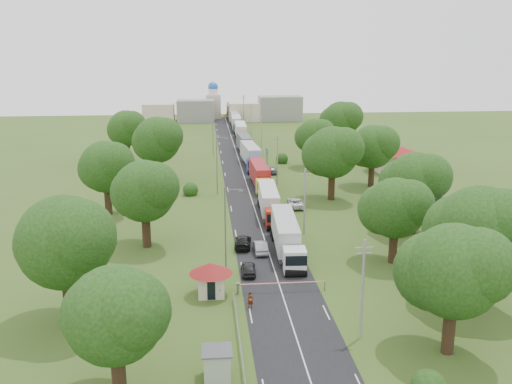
{
  "coord_description": "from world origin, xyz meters",
  "views": [
    {
      "loc": [
        -7.62,
        -78.58,
        24.68
      ],
      "look_at": [
        0.11,
        4.48,
        3.0
      ],
      "focal_mm": 40.0,
      "sensor_mm": 36.0,
      "label": 1
    }
  ],
  "objects": [
    {
      "name": "distant_town",
      "position": [
        0.68,
        110.0,
        3.49
      ],
      "size": [
        52.0,
        8.0,
        8.0
      ],
      "color": "gray",
      "rests_on": "ground"
    },
    {
      "name": "tree_11",
      "position": [
        -22.01,
        5.16,
        7.22
      ],
      "size": [
        8.8,
        8.8,
        11.07
      ],
      "color": "#382616",
      "rests_on": "ground"
    },
    {
      "name": "truck_0",
      "position": [
        2.08,
        -13.79,
        2.22
      ],
      "size": [
        3.2,
        15.15,
        4.19
      ],
      "color": "silver",
      "rests_on": "ground"
    },
    {
      "name": "car_lane_rear",
      "position": [
        -3.0,
        -11.22,
        0.71
      ],
      "size": [
        2.5,
        5.07,
        1.42
      ],
      "primitive_type": "imported",
      "rotation": [
        0.0,
        0.0,
        3.03
      ],
      "color": "black",
      "rests_on": "ground"
    },
    {
      "name": "pole_4",
      "position": [
        5.5,
        77.0,
        4.68
      ],
      "size": [
        1.6,
        0.24,
        9.0
      ],
      "color": "gray",
      "rests_on": "ground"
    },
    {
      "name": "pole_5",
      "position": [
        5.5,
        105.0,
        4.68
      ],
      "size": [
        1.6,
        0.24,
        9.0
      ],
      "color": "gray",
      "rests_on": "ground"
    },
    {
      "name": "pole_1",
      "position": [
        5.5,
        -7.0,
        4.68
      ],
      "size": [
        1.6,
        0.24,
        9.0
      ],
      "color": "gray",
      "rests_on": "ground"
    },
    {
      "name": "pole_0",
      "position": [
        5.5,
        -35.0,
        4.68
      ],
      "size": [
        1.6,
        0.24,
        9.0
      ],
      "color": "gray",
      "rests_on": "ground"
    },
    {
      "name": "lamp_0",
      "position": [
        -5.35,
        -20.0,
        5.55
      ],
      "size": [
        2.03,
        0.22,
        10.0
      ],
      "color": "slate",
      "rests_on": "ground"
    },
    {
      "name": "road",
      "position": [
        0.0,
        20.0,
        0.0
      ],
      "size": [
        8.0,
        200.0,
        0.04
      ],
      "primitive_type": "cube",
      "color": "black",
      "rests_on": "ground"
    },
    {
      "name": "boom_barrier",
      "position": [
        -1.36,
        -25.0,
        0.89
      ],
      "size": [
        9.22,
        0.35,
        1.18
      ],
      "color": "slate",
      "rests_on": "ground"
    },
    {
      "name": "truck_4",
      "position": [
        1.91,
        52.73,
        2.12
      ],
      "size": [
        3.08,
        14.47,
        4.0
      ],
      "color": "silver",
      "rests_on": "ground"
    },
    {
      "name": "tree_9",
      "position": [
        -20.01,
        -29.83,
        7.85
      ],
      "size": [
        9.6,
        9.6,
        12.05
      ],
      "color": "#382616",
      "rests_on": "ground"
    },
    {
      "name": "guard_booth",
      "position": [
        -7.2,
        -25.0,
        2.16
      ],
      "size": [
        4.4,
        4.4,
        3.45
      ],
      "color": "beige",
      "rests_on": "ground"
    },
    {
      "name": "truck_8",
      "position": [
        2.13,
        122.17,
        2.32
      ],
      "size": [
        3.16,
        15.81,
        4.37
      ],
      "color": "olive",
      "rests_on": "ground"
    },
    {
      "name": "info_sign",
      "position": [
        5.2,
        35.0,
        3.0
      ],
      "size": [
        0.12,
        3.1,
        4.1
      ],
      "color": "slate",
      "rests_on": "ground"
    },
    {
      "name": "truck_7",
      "position": [
        2.31,
        103.02,
        2.01
      ],
      "size": [
        2.42,
        13.7,
        3.8
      ],
      "color": "#A9A9A9",
      "rests_on": "ground"
    },
    {
      "name": "car_lane_mid",
      "position": [
        -1.0,
        -13.34,
        0.71
      ],
      "size": [
        1.52,
        4.29,
        1.41
      ],
      "primitive_type": "imported",
      "rotation": [
        0.0,
        0.0,
        3.15
      ],
      "color": "gray",
      "rests_on": "ground"
    },
    {
      "name": "guard_rail",
      "position": [
        -5.0,
        -35.0,
        0.0
      ],
      "size": [
        0.1,
        17.0,
        1.7
      ],
      "primitive_type": null,
      "color": "slate",
      "rests_on": "ground"
    },
    {
      "name": "kiosk",
      "position": [
        -7.0,
        -40.0,
        1.23
      ],
      "size": [
        2.3,
        2.3,
        2.41
      ],
      "color": "#99A593",
      "rests_on": "ground"
    },
    {
      "name": "pedestrian_booth",
      "position": [
        -6.5,
        -26.0,
        0.97
      ],
      "size": [
        1.01,
        1.13,
        1.94
      ],
      "primitive_type": "imported",
      "rotation": [
        0.0,
        0.0,
        -1.24
      ],
      "color": "gray",
      "rests_on": "ground"
    },
    {
      "name": "lamp_2",
      "position": [
        -5.35,
        50.0,
        5.55
      ],
      "size": [
        2.03,
        0.22,
        10.0
      ],
      "color": "slate",
      "rests_on": "ground"
    },
    {
      "name": "car_verge_far",
      "position": [
        5.5,
        30.16,
        0.72
      ],
      "size": [
        2.57,
        4.5,
        1.44
      ],
      "primitive_type": "imported",
      "rotation": [
        0.0,
        0.0,
        3.36
      ],
      "color": "#575A5F",
      "rests_on": "ground"
    },
    {
      "name": "pole_3",
      "position": [
        5.5,
        49.0,
        4.68
      ],
      "size": [
        1.6,
        0.24,
        9.0
      ],
      "color": "gray",
      "rests_on": "ground"
    },
    {
      "name": "pedestrian_near",
      "position": [
        -3.5,
        -28.5,
        0.82
      ],
      "size": [
        0.63,
        0.44,
        1.64
      ],
      "primitive_type": "imported",
      "rotation": [
        0.0,
        0.0,
        0.09
      ],
      "color": "gray",
      "rests_on": "ground"
    },
    {
      "name": "house_brick",
      "position": [
        26.0,
        -12.0,
        2.65
      ],
      "size": [
        8.6,
        6.6,
        5.2
      ],
      "color": "maroon",
      "rests_on": "ground"
    },
    {
      "name": "truck_2",
      "position": [
        2.21,
        19.6,
        2.15
      ],
      "size": [
        2.82,
        14.63,
        4.05
      ],
      "color": "yellow",
      "rests_on": "ground"
    },
    {
      "name": "tree_10",
      "position": [
        -15.01,
        -9.84,
        7.22
      ],
      "size": [
        8.8,
        8.8,
        11.07
      ],
      "color": "#382616",
      "rests_on": "ground"
    },
    {
      "name": "tree_13",
      "position": [
        -24.01,
        45.16,
        7.22
      ],
      "size": [
        8.8,
        8.8,
        11.07
      ],
      "color": "#382616",
      "rests_on": "ground"
    },
    {
      "name": "house_cream",
      "position": [
        30.0,
        30.0,
        3.64
      ],
      "size": [
        10.08,
        10.08,
        5.8
      ],
      "color": "beige",
      "rests_on": "ground"
    },
    {
      "name": "truck_6",
      "position": [
        2.11,
        88.07,
        2.18
      ],
      "size": [
        2.9,
        14.86,
        4.11
      ],
      "color": "#205729",
      "rests_on": "ground"
    },
    {
      "name": "tree_2",
      "position": [
        13.99,
        -17.86,
        6.6
      ],
      "size": [
        8.0,
        8.0,
        10.1
      ],
      "color": "#382616",
      "rests_on": "ground"
    },
    {
      "name": "church",
      "position": [
        -4.0,
        118.0,
        5.39
      ],
      "size": [
        5.0,
        5.0,
        12.3
      ],
      "color": "beige",
      "rests_on": "ground"
    },
    {
      "name": "tree_7",
      "position": [
        23.99,
        50.17,
        7.85
      ],
      "size": [
        9.6,
        9.6,
        12.05
      ],
      "color": "#382616",
      "rests_on": "ground"
    },
    {
      "name": "tree_6",
      "position": [
        14.99,
        35.14,
        6.6
      ],
      "size": [
        8.0,
        8.0,
        10.1
      ],
      "color": "#382616",
      "rests_on": "ground"
    },
    {
      "name": "car_lane_front",
      "position": [
        -3.0,
        -20.0,
        0.66
      ],
      "size": [
        1.71,
        3.93,
        1.32
      ],
      "primitive_type": "imported",
      "rotation": [
        0.0,
        0.0,
        3.1
      ],
      "color": "black",
      "rests_on": "ground"
    },
    {
      "name": "tree_3",
      "position": [
        19.99,
        -7.84,
        7.22
      ],
      "size": [
        8.8,
        8.8,
        11.07
      ],
      "color": "#382616",
      "rests_on": "ground"
    },
    {
      "name": "pole_2",
      "position": [
        5.5,
        21.0,
        4.68
      ],
      "size": [
        1.6,
        0.24,
        9.0
      ],
      "color": "gray",
      "rests_on": "ground"
    },
    {
      "name": "tree_0",
      "position": [
        11.99,
        -37.84,
        7.22
      ],
      "size": [
        8.8,
        8.8,
        11.07
      ],
      "color": "#382616",
      "rests_on": "ground"
    },
    {
      "name": "car_verge_near",
      "position": [
        6.41,
        6.0,
        0.73
      ],
      "size": [
        2.86,
        5.43,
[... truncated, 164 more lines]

